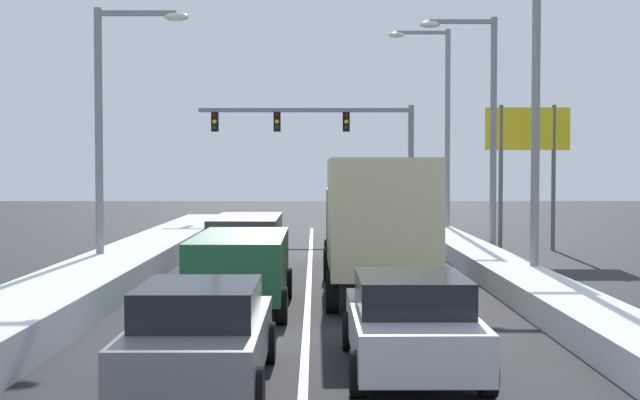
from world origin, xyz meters
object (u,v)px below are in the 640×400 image
object	(u,v)px
traffic_light_gantry	(336,135)
roadside_sign_right	(527,144)
street_lamp_right_far	(440,116)
street_lamp_right_near	(523,89)
suv_green_center_lane_second	(241,264)
suv_charcoal_center_lane_third	(247,238)
sedan_silver_right_lane_nearest	(411,322)
sedan_gray_center_lane_nearest	(200,335)
street_lamp_left_mid	(112,116)
sedan_maroon_right_lane_third	(355,240)
box_truck_right_lane_second	(376,219)
street_lamp_right_mid	(483,115)

from	to	relation	value
traffic_light_gantry	roadside_sign_right	xyz separation A→B (m)	(7.01, -10.07, -0.71)
traffic_light_gantry	street_lamp_right_far	xyz separation A→B (m)	(4.34, -5.58, 0.62)
street_lamp_right_near	traffic_light_gantry	bearing A→B (deg)	101.96
suv_green_center_lane_second	suv_charcoal_center_lane_third	world-z (taller)	same
suv_green_center_lane_second	traffic_light_gantry	xyz separation A→B (m)	(2.65, 23.88, 3.71)
sedan_silver_right_lane_nearest	traffic_light_gantry	distance (m)	29.96
suv_charcoal_center_lane_third	street_lamp_right_near	xyz separation A→B (m)	(7.42, -3.79, 4.15)
sedan_gray_center_lane_nearest	suv_green_center_lane_second	bearing A→B (deg)	89.96
street_lamp_right_near	street_lamp_left_mid	world-z (taller)	street_lamp_right_near
sedan_maroon_right_lane_third	suv_charcoal_center_lane_third	xyz separation A→B (m)	(-3.38, -2.13, 0.25)
traffic_light_gantry	street_lamp_right_near	bearing A→B (deg)	-78.04
roadside_sign_right	street_lamp_right_far	bearing A→B (deg)	120.81
sedan_silver_right_lane_nearest	roadside_sign_right	world-z (taller)	roadside_sign_right
suv_green_center_lane_second	street_lamp_right_near	size ratio (longest dim) A/B	0.56
suv_charcoal_center_lane_third	roadside_sign_right	xyz separation A→B (m)	(10.09, 6.64, 3.00)
box_truck_right_lane_second	sedan_gray_center_lane_nearest	world-z (taller)	box_truck_right_lane_second
box_truck_right_lane_second	suv_charcoal_center_lane_third	size ratio (longest dim) A/B	1.47
street_lamp_right_mid	sedan_silver_right_lane_nearest	bearing A→B (deg)	-104.47
sedan_silver_right_lane_nearest	suv_green_center_lane_second	distance (m)	6.59
sedan_gray_center_lane_nearest	street_lamp_right_mid	distance (m)	19.57
sedan_gray_center_lane_nearest	traffic_light_gantry	world-z (taller)	traffic_light_gantry
sedan_maroon_right_lane_third	traffic_light_gantry	xyz separation A→B (m)	(-0.30, 14.59, 3.96)
suv_charcoal_center_lane_third	suv_green_center_lane_second	bearing A→B (deg)	-86.60
street_lamp_right_near	roadside_sign_right	size ratio (longest dim) A/B	1.58
street_lamp_right_far	street_lamp_left_mid	xyz separation A→B (m)	(-11.05, -12.86, -0.75)
street_lamp_right_far	roadside_sign_right	size ratio (longest dim) A/B	1.64
suv_green_center_lane_second	street_lamp_right_far	xyz separation A→B (m)	(6.99, 18.30, 4.33)
street_lamp_right_mid	suv_charcoal_center_lane_third	bearing A→B (deg)	-154.90
sedan_gray_center_lane_nearest	roadside_sign_right	distance (m)	22.98
suv_green_center_lane_second	street_lamp_right_mid	bearing A→B (deg)	55.65
street_lamp_left_mid	roadside_sign_right	xyz separation A→B (m)	(13.72, 8.37, -0.58)
suv_green_center_lane_second	sedan_silver_right_lane_nearest	bearing A→B (deg)	-61.78
box_truck_right_lane_second	suv_green_center_lane_second	xyz separation A→B (m)	(-3.14, -2.06, -0.88)
sedan_gray_center_lane_nearest	street_lamp_right_mid	world-z (taller)	street_lamp_right_mid
sedan_gray_center_lane_nearest	traffic_light_gantry	size ratio (longest dim) A/B	0.42
box_truck_right_lane_second	traffic_light_gantry	bearing A→B (deg)	91.28
box_truck_right_lane_second	roadside_sign_right	size ratio (longest dim) A/B	1.31
sedan_gray_center_lane_nearest	traffic_light_gantry	bearing A→B (deg)	85.05
sedan_silver_right_lane_nearest	sedan_maroon_right_lane_third	size ratio (longest dim) A/B	1.00
suv_green_center_lane_second	sedan_gray_center_lane_nearest	bearing A→B (deg)	-90.04
street_lamp_right_far	sedan_silver_right_lane_nearest	bearing A→B (deg)	-99.12
sedan_silver_right_lane_nearest	street_lamp_right_far	size ratio (longest dim) A/B	0.50
suv_green_center_lane_second	roadside_sign_right	distance (m)	17.12
suv_charcoal_center_lane_third	street_lamp_left_mid	xyz separation A→B (m)	(-3.63, -1.73, 3.58)
sedan_gray_center_lane_nearest	street_lamp_right_far	bearing A→B (deg)	74.42
sedan_silver_right_lane_nearest	street_lamp_right_far	distance (m)	24.84
sedan_gray_center_lane_nearest	suv_charcoal_center_lane_third	distance (m)	13.96
sedan_silver_right_lane_nearest	box_truck_right_lane_second	bearing A→B (deg)	89.84
suv_green_center_lane_second	street_lamp_right_mid	xyz separation A→B (m)	(7.41, 10.84, 3.93)
traffic_light_gantry	street_lamp_right_near	world-z (taller)	street_lamp_right_near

